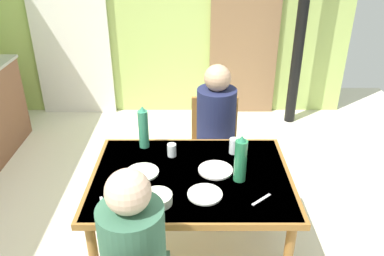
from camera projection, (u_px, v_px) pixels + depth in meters
ground_plane at (146, 239)px, 2.95m from camera, size 6.18×6.18×0.00m
door_wooden at (246, 33)px, 4.52m from camera, size 0.80×0.05×2.00m
stove_pipe_column at (305, 3)px, 4.11m from camera, size 0.12×0.12×2.75m
curtain_panel at (69, 19)px, 4.44m from camera, size 0.90×0.03×2.31m
dining_table at (192, 185)px, 2.45m from camera, size 1.24×0.91×0.74m
chair_far_diner at (215, 144)px, 3.24m from camera, size 0.40×0.40×0.87m
person_near_diner at (135, 249)px, 1.80m from camera, size 0.30×0.37×0.77m
person_far_diner at (217, 120)px, 2.98m from camera, size 0.30×0.37×0.77m
water_bottle_green_near at (241, 160)px, 2.30m from camera, size 0.08×0.08×0.30m
water_bottle_green_far at (144, 128)px, 2.66m from camera, size 0.07×0.07×0.31m
serving_bowl_center at (158, 199)px, 2.16m from camera, size 0.17×0.17×0.05m
dinner_plate_near_left at (206, 194)px, 2.23m from camera, size 0.20×0.20×0.01m
dinner_plate_near_right at (216, 170)px, 2.45m from camera, size 0.22×0.22×0.01m
dinner_plate_far_center at (143, 172)px, 2.43m from camera, size 0.21×0.21×0.01m
drinking_glass_by_near_diner at (235, 146)px, 2.62m from camera, size 0.06×0.06×0.11m
drinking_glass_by_far_diner at (173, 150)px, 2.59m from camera, size 0.06×0.06×0.09m
cutlery_knife_near at (104, 205)px, 2.15m from camera, size 0.06×0.15×0.00m
cutlery_fork_near at (262, 200)px, 2.19m from camera, size 0.12×0.11×0.00m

